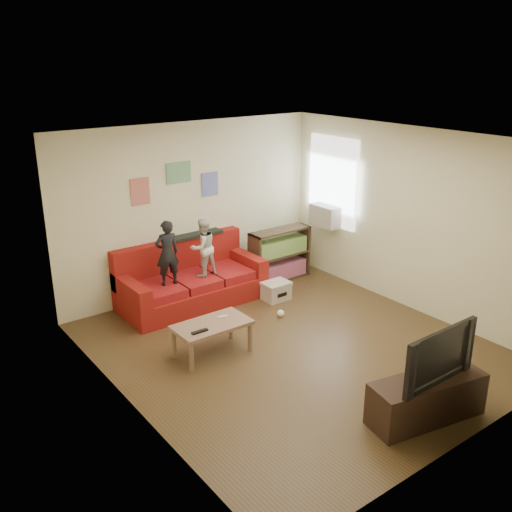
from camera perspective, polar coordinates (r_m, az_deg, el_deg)
room_shell at (r=7.06m, az=3.89°, el=0.54°), size 4.52×5.02×2.72m
sofa at (r=8.84m, az=-6.63°, el=-2.61°), size 2.21×1.02×0.97m
child_a at (r=8.28m, az=-8.88°, el=0.31°), size 0.38×0.28×0.97m
child_b at (r=8.57m, az=-5.34°, el=0.87°), size 0.46×0.37×0.89m
coffee_table at (r=7.29m, az=-4.43°, el=-7.16°), size 0.97×0.53×0.44m
remote at (r=7.05m, az=-5.64°, el=-7.52°), size 0.22×0.06×0.02m
game_controller at (r=7.39m, az=-3.34°, el=-6.09°), size 0.13×0.06×0.03m
bookshelf at (r=9.65m, az=2.37°, el=-0.13°), size 1.10×0.33×0.88m
window at (r=9.61m, az=7.65°, el=7.36°), size 0.04×1.08×1.48m
ac_unit at (r=9.66m, az=6.99°, el=4.04°), size 0.28×0.55×0.35m
artwork_left at (r=8.53m, az=-11.50°, el=6.34°), size 0.30×0.01×0.40m
artwork_center at (r=8.78m, az=-7.74°, el=8.26°), size 0.42×0.01×0.32m
artwork_right at (r=9.10m, az=-4.63°, el=7.17°), size 0.30×0.01×0.38m
file_box at (r=8.93m, az=2.02°, el=-3.49°), size 0.42×0.32×0.29m
tv_stand at (r=6.41m, az=16.68°, el=-13.51°), size 1.34×0.67×0.48m
television at (r=6.13m, az=17.18°, el=-9.25°), size 1.05×0.14×0.61m
tissue at (r=8.40m, az=2.48°, el=-5.75°), size 0.13×0.13×0.11m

